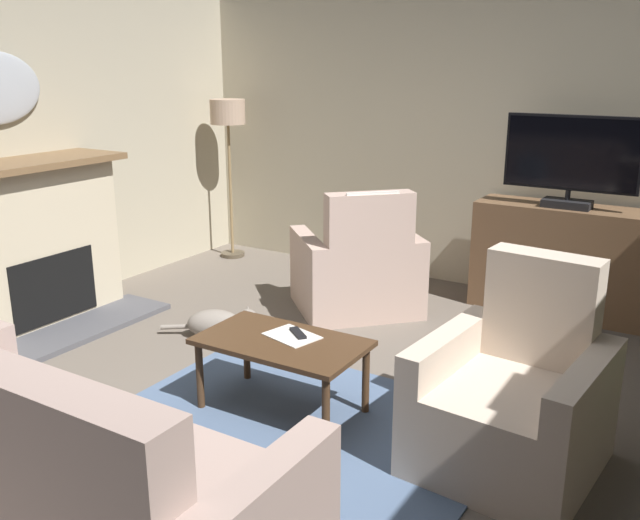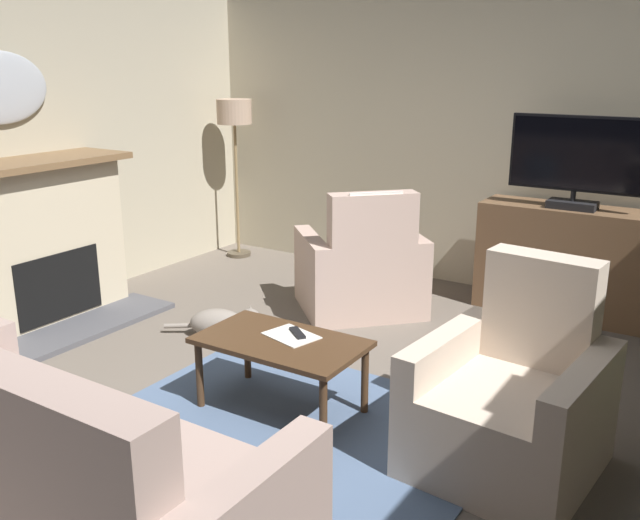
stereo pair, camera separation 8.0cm
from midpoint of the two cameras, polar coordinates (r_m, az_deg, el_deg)
The scene contains 14 objects.
ground_plane at distance 4.07m, azimuth -2.33°, elevation -13.50°, with size 6.25×6.56×0.04m, color #665B51.
wall_back at distance 6.30m, azimuth 13.80°, elevation 9.51°, with size 6.25×0.10×2.63m, color #B2A88E.
rug_central at distance 4.00m, azimuth -1.34°, elevation -13.62°, with size 2.14×1.63×0.01m, color slate.
fireplace at distance 5.76m, azimuth -21.95°, elevation 1.10°, with size 0.94×1.54×1.28m.
tv_cabinet at distance 5.90m, azimuth 20.16°, elevation -0.32°, with size 1.40×0.47×0.89m.
television at distance 5.68m, azimuth 20.87°, elevation 7.75°, with size 1.02×0.20×0.71m.
coffee_table at distance 4.01m, azimuth -2.68°, elevation -7.30°, with size 0.97×0.57×0.45m.
tv_remote at distance 4.05m, azimuth -1.32°, elevation -6.08°, with size 0.17×0.05×0.02m, color black.
folded_newspaper at distance 4.04m, azimuth -1.82°, elevation -6.27°, with size 0.30×0.22×0.01m, color silver.
sofa_floral at distance 3.24m, azimuth -20.50°, elevation -16.09°, with size 2.16×0.86×0.95m.
armchair_facing_sofa at distance 3.67m, azimuth 16.18°, elevation -11.43°, with size 0.91×0.95×1.05m.
armchair_beside_cabinet at distance 5.63m, azimuth 3.87°, elevation -0.99°, with size 1.25×1.25×1.06m.
cat at distance 5.22m, azimuth -7.65°, elevation -5.11°, with size 0.67×0.41×0.23m.
floor_lamp at distance 7.13m, azimuth -6.75°, elevation 11.01°, with size 0.35×0.35×1.63m.
Camera 2 is at (2.08, -2.86, 2.00)m, focal length 38.67 mm.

